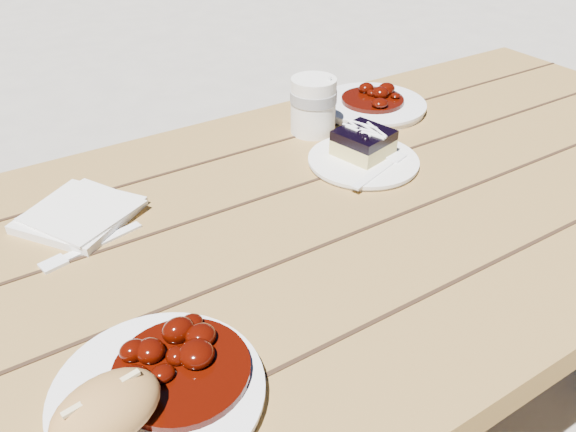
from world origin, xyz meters
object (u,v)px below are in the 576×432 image
dessert_plate (363,161)px  second_plate (372,106)px  coffee_cup (313,106)px  blueberry_cake (364,142)px  picnic_table (276,304)px  bread_roll (107,410)px  main_plate (159,394)px

dessert_plate → second_plate: size_ratio=0.86×
coffee_cup → blueberry_cake: bearing=-85.4°
picnic_table → coffee_cup: 0.40m
bread_roll → coffee_cup: 0.73m
main_plate → coffee_cup: bearing=41.6°
main_plate → blueberry_cake: (0.52, 0.30, 0.03)m
blueberry_cake → second_plate: 0.23m
main_plate → bread_roll: (-0.05, -0.02, 0.04)m
bread_roll → coffee_cup: size_ratio=0.99×
blueberry_cake → coffee_cup: size_ratio=0.96×
main_plate → second_plate: 0.82m
picnic_table → main_plate: main_plate is taller
bread_roll → second_plate: bearing=33.9°
blueberry_cake → second_plate: (0.16, 0.17, -0.03)m
coffee_cup → second_plate: size_ratio=0.49×
picnic_table → coffee_cup: (0.24, 0.24, 0.22)m
bread_roll → blueberry_cake: bearing=29.5°
dessert_plate → coffee_cup: size_ratio=1.76×
bread_roll → second_plate: size_ratio=0.48×
coffee_cup → second_plate: bearing=7.5°
dessert_plate → second_plate: bearing=47.0°
picnic_table → main_plate: (-0.27, -0.21, 0.17)m
picnic_table → blueberry_cake: blueberry_cake is taller
dessert_plate → picnic_table: bearing=-160.9°
dessert_plate → blueberry_cake: 0.03m
picnic_table → bread_roll: (-0.32, -0.23, 0.21)m
picnic_table → second_plate: bearing=33.0°
dessert_plate → coffee_cup: (-0.00, 0.16, 0.05)m
picnic_table → blueberry_cake: (0.25, 0.10, 0.20)m
main_plate → second_plate: bearing=34.8°
main_plate → coffee_cup: coffee_cup is taller
main_plate → bread_roll: bread_roll is taller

